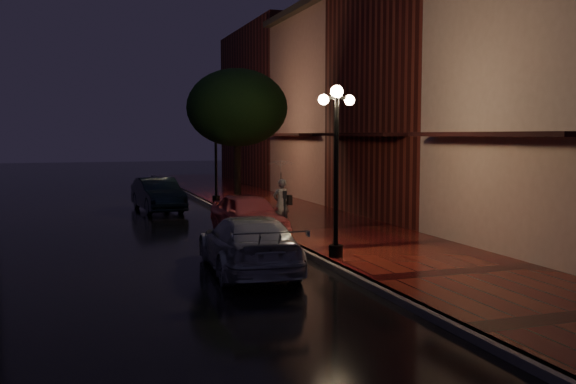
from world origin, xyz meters
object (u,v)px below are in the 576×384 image
object	(u,v)px
streetlamp_near	(336,160)
woman_with_umbrella	(281,183)
pink_car	(249,215)
streetlamp_far	(216,149)
street_tree	(237,110)
silver_car	(249,244)
parking_meter	(285,209)
navy_car	(158,194)

from	to	relation	value
streetlamp_near	woman_with_umbrella	size ratio (longest dim) A/B	1.90
streetlamp_near	woman_with_umbrella	world-z (taller)	streetlamp_near
pink_car	woman_with_umbrella	bearing A→B (deg)	17.13
streetlamp_far	pink_car	size ratio (longest dim) A/B	1.06
streetlamp_far	street_tree	bearing A→B (deg)	-85.09
streetlamp_near	silver_car	world-z (taller)	streetlamp_near
pink_car	parking_meter	world-z (taller)	parking_meter
street_tree	pink_car	world-z (taller)	street_tree
street_tree	pink_car	xyz separation A→B (m)	(-1.21, -6.11, -3.56)
pink_car	navy_car	size ratio (longest dim) A/B	0.94
street_tree	silver_car	world-z (taller)	street_tree
streetlamp_near	navy_car	bearing A→B (deg)	102.54
street_tree	parking_meter	world-z (taller)	street_tree
pink_car	parking_meter	bearing A→B (deg)	-66.52
street_tree	pink_car	distance (m)	7.18
streetlamp_near	streetlamp_far	xyz separation A→B (m)	(0.00, 14.00, 0.00)
silver_car	parking_meter	distance (m)	4.43
woman_with_umbrella	streetlamp_near	bearing A→B (deg)	78.19
silver_car	streetlamp_far	bearing A→B (deg)	-96.05
streetlamp_near	streetlamp_far	distance (m)	14.00
streetlamp_far	parking_meter	world-z (taller)	streetlamp_far
street_tree	silver_car	xyz separation A→B (m)	(-2.64, -11.36, -3.57)
streetlamp_far	pink_car	distance (m)	9.37
navy_car	streetlamp_near	bearing A→B (deg)	-83.20
navy_car	parking_meter	distance (m)	9.56
streetlamp_near	parking_meter	bearing A→B (deg)	93.30
streetlamp_near	silver_car	xyz separation A→B (m)	(-2.38, -0.37, -1.93)
streetlamp_far	streetlamp_near	bearing A→B (deg)	-90.00
woman_with_umbrella	pink_car	bearing A→B (deg)	13.26
navy_car	parking_meter	size ratio (longest dim) A/B	3.07
streetlamp_near	navy_car	world-z (taller)	streetlamp_near
streetlamp_far	parking_meter	xyz separation A→B (m)	(-0.20, -10.53, -1.60)
pink_car	parking_meter	xyz separation A→B (m)	(0.75, -1.40, 0.31)
street_tree	streetlamp_far	bearing A→B (deg)	94.91
streetlamp_near	street_tree	distance (m)	11.12
streetlamp_far	woman_with_umbrella	xyz separation A→B (m)	(0.31, -8.62, -0.95)
navy_car	pink_car	bearing A→B (deg)	-82.26
streetlamp_far	street_tree	world-z (taller)	street_tree
streetlamp_far	street_tree	distance (m)	3.44
navy_car	parking_meter	bearing A→B (deg)	-79.84
streetlamp_far	silver_car	bearing A→B (deg)	-99.41
streetlamp_far	parking_meter	size ratio (longest dim) A/B	3.08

